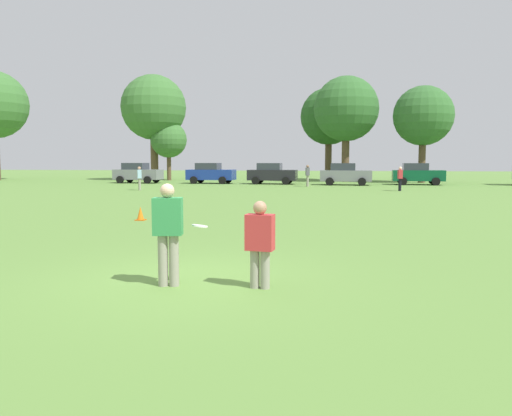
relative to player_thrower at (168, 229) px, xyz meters
name	(u,v)px	position (x,y,z in m)	size (l,w,h in m)	color
ground_plane	(186,280)	(0.17, 0.42, -0.96)	(180.21, 180.21, 0.00)	#608C3D
player_thrower	(168,229)	(0.00, 0.00, 0.00)	(0.51, 0.34, 1.71)	gray
player_defender	(260,240)	(1.53, 0.08, -0.17)	(0.48, 0.31, 1.44)	gray
frisbee	(200,226)	(0.50, 0.16, 0.03)	(0.27, 0.27, 0.08)	white
traffic_cone	(140,214)	(-3.95, 8.74, -0.73)	(0.32, 0.32, 0.48)	#D8590C
parked_car_near_left	(138,173)	(-14.98, 35.97, -0.04)	(4.28, 2.36, 1.82)	slate
parked_car_mid_left	(211,173)	(-8.26, 36.23, -0.04)	(4.28, 2.36, 1.82)	navy
parked_car_center	(272,173)	(-2.72, 35.95, -0.04)	(4.28, 2.36, 1.82)	black
parked_car_mid_right	(345,174)	(3.56, 35.07, -0.04)	(4.28, 2.36, 1.82)	slate
parked_car_near_right	(418,174)	(9.57, 36.47, -0.04)	(4.28, 2.36, 1.82)	#0C4C2D
bystander_sideline_watcher	(139,177)	(-10.62, 25.45, -0.04)	(0.43, 0.52, 1.63)	gray
bystander_far_jogger	(400,177)	(7.05, 27.48, -0.04)	(0.30, 0.47, 1.64)	black
bystander_field_marshal	(308,174)	(0.57, 32.29, 0.00)	(0.36, 0.51, 1.71)	gray
tree_west_maple	(154,108)	(-15.76, 42.55, 6.44)	(6.62, 6.62, 10.76)	brown
tree_center_elm	(169,140)	(-14.17, 42.41, 3.17)	(3.70, 3.70, 6.01)	brown
tree_east_birch	(329,117)	(1.99, 45.35, 5.54)	(5.82, 5.82, 9.46)	brown
tree_east_oak	(346,109)	(3.67, 41.82, 5.93)	(6.17, 6.17, 10.03)	brown
tree_far_east_pine	(423,116)	(10.55, 40.56, 5.09)	(5.42, 5.42, 8.80)	brown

